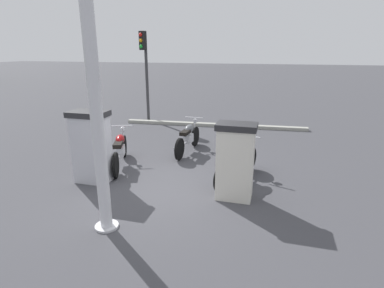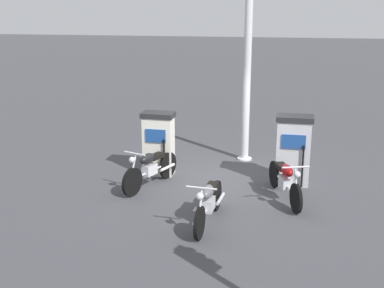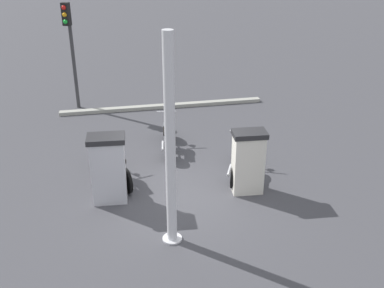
# 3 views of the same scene
# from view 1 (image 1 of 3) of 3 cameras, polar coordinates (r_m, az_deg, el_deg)

# --- Properties ---
(ground_plane) EXTENTS (120.00, 120.00, 0.00)m
(ground_plane) POSITION_cam_1_polar(r_m,az_deg,el_deg) (6.95, -5.56, -7.77)
(ground_plane) COLOR #424247
(fuel_pump_near) EXTENTS (0.55, 0.78, 1.56)m
(fuel_pump_near) POSITION_cam_1_polar(r_m,az_deg,el_deg) (6.17, 8.00, -3.17)
(fuel_pump_near) COLOR silver
(fuel_pump_near) RESTS_ON ground
(fuel_pump_far) EXTENTS (0.59, 0.84, 1.63)m
(fuel_pump_far) POSITION_cam_1_polar(r_m,az_deg,el_deg) (7.27, -18.09, -0.43)
(fuel_pump_far) COLOR silver
(fuel_pump_far) RESTS_ON ground
(motorcycle_near_pump) EXTENTS (1.93, 0.86, 0.96)m
(motorcycle_near_pump) POSITION_cam_1_polar(r_m,az_deg,el_deg) (7.13, 8.46, -3.22)
(motorcycle_near_pump) COLOR black
(motorcycle_near_pump) RESTS_ON ground
(motorcycle_far_pump) EXTENTS (1.99, 0.87, 0.95)m
(motorcycle_far_pump) POSITION_cam_1_polar(r_m,az_deg,el_deg) (8.15, -13.17, -0.87)
(motorcycle_far_pump) COLOR black
(motorcycle_far_pump) RESTS_ON ground
(motorcycle_extra) EXTENTS (1.98, 0.56, 0.94)m
(motorcycle_extra) POSITION_cam_1_polar(r_m,az_deg,el_deg) (9.01, -0.71, 1.30)
(motorcycle_extra) COLOR black
(motorcycle_extra) RESTS_ON ground
(roadside_traffic_light) EXTENTS (0.40, 0.30, 3.60)m
(roadside_traffic_light) POSITION_cam_1_polar(r_m,az_deg,el_deg) (13.09, -8.72, 14.99)
(roadside_traffic_light) COLOR #38383A
(roadside_traffic_light) RESTS_ON ground
(canopy_support_pole) EXTENTS (0.40, 0.40, 4.23)m
(canopy_support_pole) POSITION_cam_1_polar(r_m,az_deg,el_deg) (4.93, -17.33, 6.10)
(canopy_support_pole) COLOR silver
(canopy_support_pole) RESTS_ON ground
(road_edge_kerb) EXTENTS (0.75, 7.08, 0.12)m
(road_edge_kerb) POSITION_cam_1_polar(r_m,az_deg,el_deg) (12.17, 4.06, 3.54)
(road_edge_kerb) COLOR #9E9E93
(road_edge_kerb) RESTS_ON ground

